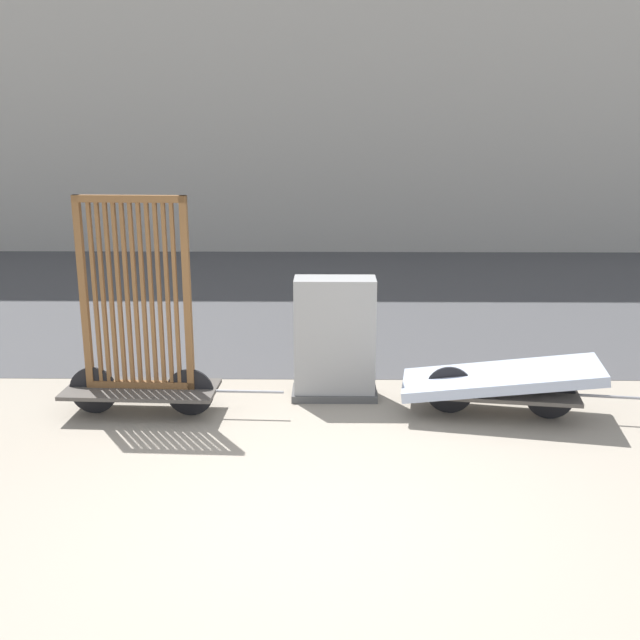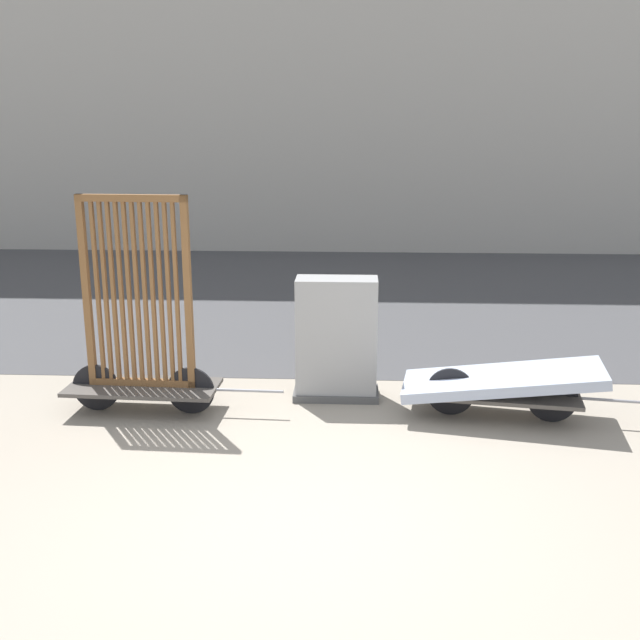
# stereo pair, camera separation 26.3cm
# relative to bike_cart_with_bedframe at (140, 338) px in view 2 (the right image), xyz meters

# --- Properties ---
(ground_plane) EXTENTS (60.00, 60.00, 0.00)m
(ground_plane) POSITION_rel_bike_cart_with_bedframe_xyz_m (1.85, -2.15, -0.80)
(ground_plane) COLOR gray
(road_strip) EXTENTS (56.00, 8.93, 0.01)m
(road_strip) POSITION_rel_bike_cart_with_bedframe_xyz_m (1.85, 5.55, -0.80)
(road_strip) COLOR #424244
(road_strip) RESTS_ON ground_plane
(bike_cart_with_bedframe) EXTENTS (2.28, 0.73, 2.27)m
(bike_cart_with_bedframe) POSITION_rel_bike_cart_with_bedframe_xyz_m (0.00, 0.00, 0.00)
(bike_cart_with_bedframe) COLOR #4C4742
(bike_cart_with_bedframe) RESTS_ON ground_plane
(bike_cart_with_mattress) EXTENTS (2.51, 1.08, 0.61)m
(bike_cart_with_mattress) POSITION_rel_bike_cart_with_bedframe_xyz_m (3.70, -0.00, -0.43)
(bike_cart_with_mattress) COLOR #4C4742
(bike_cart_with_mattress) RESTS_ON ground_plane
(utility_cabinet) EXTENTS (0.93, 0.45, 1.34)m
(utility_cabinet) POSITION_rel_bike_cart_with_bedframe_xyz_m (2.00, 0.53, -0.18)
(utility_cabinet) COLOR #4C4C4C
(utility_cabinet) RESTS_ON ground_plane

